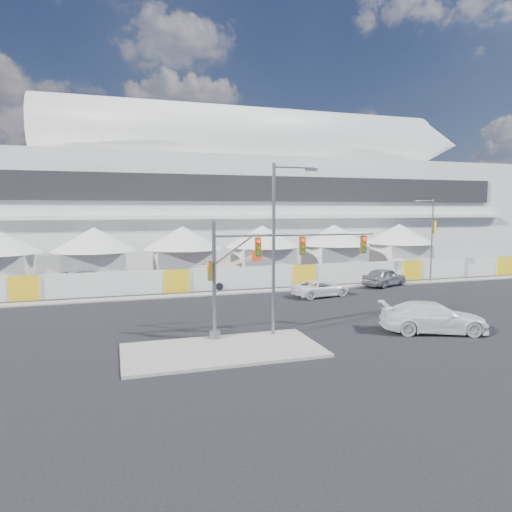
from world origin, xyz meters
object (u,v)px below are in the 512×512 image
object	(u,v)px
streetlight_median	(278,237)
sedan_silver	(384,277)
lot_car_a	(406,265)
pickup_curb	(321,288)
lot_car_b	(476,264)
pickup_near	(433,317)
lot_car_c	(90,279)
streetlight_curb	(430,234)
boom_lift	(213,278)
traffic_mast	(255,270)

from	to	relation	value
streetlight_median	sedan_silver	bearing A→B (deg)	40.19
lot_car_a	sedan_silver	bearing A→B (deg)	138.24
pickup_curb	lot_car_b	world-z (taller)	lot_car_b
pickup_near	lot_car_b	size ratio (longest dim) A/B	1.28
lot_car_c	streetlight_curb	xyz separation A→B (m)	(31.96, -7.40, 4.04)
pickup_near	streetlight_median	size ratio (longest dim) A/B	0.64
pickup_curb	pickup_near	xyz separation A→B (m)	(1.51, -12.09, 0.20)
pickup_near	streetlight_curb	distance (m)	19.98
lot_car_b	sedan_silver	bearing A→B (deg)	91.32
lot_car_c	boom_lift	size ratio (longest dim) A/B	0.70
pickup_near	streetlight_curb	bearing A→B (deg)	-17.03
sedan_silver	lot_car_a	distance (m)	11.82
pickup_curb	pickup_near	bearing A→B (deg)	176.95
traffic_mast	sedan_silver	bearing A→B (deg)	37.60
pickup_curb	lot_car_a	bearing A→B (deg)	-65.37
lot_car_b	pickup_curb	bearing A→B (deg)	91.09
lot_car_a	streetlight_median	world-z (taller)	streetlight_median
traffic_mast	boom_lift	distance (m)	16.79
lot_car_c	streetlight_curb	bearing A→B (deg)	-73.25
pickup_curb	pickup_near	distance (m)	12.19
sedan_silver	lot_car_b	world-z (taller)	sedan_silver
lot_car_a	boom_lift	distance (m)	24.54
pickup_near	lot_car_b	xyz separation A→B (m)	(23.13, 21.41, -0.07)
boom_lift	traffic_mast	bearing A→B (deg)	-84.48
lot_car_a	lot_car_b	bearing A→B (deg)	-100.67
sedan_silver	lot_car_a	bearing A→B (deg)	-68.59
streetlight_curb	traffic_mast	bearing A→B (deg)	-148.75
lot_car_c	traffic_mast	size ratio (longest dim) A/B	0.49
lot_car_b	lot_car_c	bearing A→B (deg)	68.31
lot_car_b	streetlight_median	size ratio (longest dim) A/B	0.50
sedan_silver	streetlight_median	size ratio (longest dim) A/B	0.53
sedan_silver	lot_car_c	bearing A→B (deg)	49.56
sedan_silver	boom_lift	xyz separation A→B (m)	(-15.72, 3.54, 0.08)
pickup_curb	pickup_near	size ratio (longest dim) A/B	0.81
pickup_curb	lot_car_c	distance (m)	21.50
lot_car_a	streetlight_curb	bearing A→B (deg)	162.66
sedan_silver	lot_car_c	distance (m)	27.70
streetlight_curb	boom_lift	bearing A→B (deg)	171.92
streetlight_median	lot_car_b	bearing A→B (deg)	31.21
lot_car_a	boom_lift	size ratio (longest dim) A/B	0.64
traffic_mast	streetlight_median	distance (m)	2.25
streetlight_median	streetlight_curb	bearing A→B (deg)	33.11
lot_car_a	streetlight_curb	xyz separation A→B (m)	(-2.92, -7.86, 4.01)
pickup_curb	lot_car_a	distance (m)	19.88
sedan_silver	pickup_curb	world-z (taller)	sedan_silver
lot_car_a	streetlight_median	size ratio (longest dim) A/B	0.47
lot_car_c	traffic_mast	world-z (taller)	traffic_mast
lot_car_c	boom_lift	xyz separation A→B (m)	(10.82, -4.40, 0.23)
lot_car_c	traffic_mast	xyz separation A→B (m)	(9.71, -20.90, 3.11)
lot_car_b	streetlight_curb	xyz separation A→B (m)	(-11.23, -5.83, 3.94)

